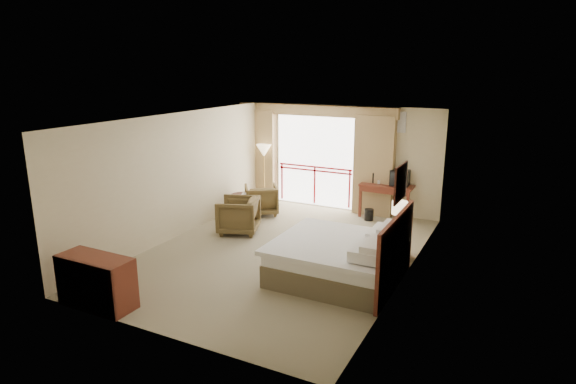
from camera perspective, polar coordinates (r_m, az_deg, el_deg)
The scene contains 29 objects.
floor at distance 9.81m, azimuth -0.80°, elevation -7.15°, with size 7.00×7.00×0.00m, color gray.
ceiling at distance 9.15m, azimuth -0.86°, elevation 8.73°, with size 7.00×7.00×0.00m, color white.
wall_back at distance 12.52m, azimuth 6.65°, elevation 4.02°, with size 5.00×5.00×0.00m, color beige.
wall_front at distance 6.64m, azimuth -15.10°, elevation -6.13°, with size 5.00×5.00×0.00m, color beige.
wall_left at distance 10.75m, azimuth -12.71°, elevation 1.98°, with size 7.00×7.00×0.00m, color beige.
wall_right at distance 8.56m, azimuth 14.16°, elevation -1.36°, with size 7.00×7.00×0.00m, color beige.
balcony_door at distance 12.83m, azimuth 3.25°, elevation 3.66°, with size 2.40×2.40×0.00m, color white.
balcony_railing at distance 12.89m, azimuth 3.18°, elevation 1.96°, with size 2.09×0.03×1.02m.
curtain_left at distance 13.44m, azimuth -3.45°, elevation 4.39°, with size 1.00×0.26×2.50m, color #95774E.
curtain_right at distance 12.14m, azimuth 10.15°, elevation 3.06°, with size 1.00×0.26×2.50m, color #95774E.
valance at distance 12.55m, azimuth 3.15°, elevation 9.65°, with size 4.40×0.22×0.28m, color #95774E.
hvac_vent at distance 11.97m, azimuth 12.64°, elevation 8.11°, with size 0.50×0.04×0.50m, color silver.
bed at distance 8.60m, azimuth 6.25°, elevation -7.79°, with size 2.13×2.06×0.97m.
headboard at distance 8.23m, azimuth 12.63°, elevation -7.06°, with size 0.06×2.10×1.30m, color #581C12.
framed_art at distance 7.87m, azimuth 13.20°, elevation 1.08°, with size 0.04×0.72×0.60m.
nightstand at distance 9.72m, azimuth 12.78°, elevation -5.94°, with size 0.40×0.48×0.57m, color #581C12.
table_lamp at distance 9.54m, azimuth 13.09°, elevation -1.88°, with size 0.30×0.30×0.53m.
phone at distance 9.48m, azimuth 12.37°, elevation -4.35°, with size 0.17×0.13×0.08m, color black.
desk at distance 12.16m, azimuth 11.71°, elevation 0.11°, with size 1.28×0.62×0.84m.
tv at distance 11.94m, azimuth 13.11°, elevation 1.63°, with size 0.43×0.34×0.39m.
coffee_maker at distance 12.12m, azimuth 10.13°, elevation 1.68°, with size 0.12×0.12×0.26m, color black.
cup at distance 12.06m, azimuth 10.72°, elevation 1.16°, with size 0.07×0.07×0.10m, color white.
wastebasket at distance 11.90m, azimuth 9.57°, elevation -2.66°, with size 0.22×0.22×0.28m, color black.
armchair_far at distance 12.31m, azimuth -3.15°, elevation -2.58°, with size 0.80×0.82×0.75m, color #4B3A1E.
armchair_near at distance 11.00m, azimuth -5.86°, elevation -4.76°, with size 0.86×0.88×0.80m, color #4B3A1E.
side_table at distance 11.99m, azimuth -5.48°, elevation -1.13°, with size 0.53×0.53×0.57m.
book at distance 11.94m, azimuth -5.50°, elevation -0.28°, with size 0.18×0.24×0.02m, color white.
floor_lamp at distance 13.06m, azimuth -2.87°, elevation 4.67°, with size 0.41×0.41×1.60m.
dresser at distance 8.15m, azimuth -21.77°, elevation -9.85°, with size 1.23×0.52×0.82m.
Camera 1 is at (4.24, -8.06, 3.65)m, focal length 30.00 mm.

